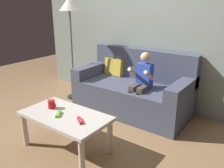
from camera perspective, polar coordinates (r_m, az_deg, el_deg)
The scene contains 9 objects.
ground_plane at distance 3.02m, azimuth -7.14°, elevation -12.62°, with size 8.10×8.10×0.00m, color olive.
wall_back at distance 3.76m, azimuth 7.63°, elevation 13.90°, with size 4.05×0.05×2.50m, color gray.
couch at distance 3.60m, azimuth 5.04°, elevation -1.53°, with size 1.69×0.80×0.90m.
person_seated_on_couch at distance 3.27m, azimuth 7.02°, elevation 0.52°, with size 0.29×0.36×0.94m.
coffee_table at distance 2.68m, azimuth -11.06°, elevation -8.41°, with size 0.98×0.54×0.42m.
game_remote_lime_near_edge at distance 2.64m, azimuth -12.67°, elevation -6.99°, with size 0.11×0.14×0.03m.
game_remote_red_center at distance 2.47m, azimuth -7.64°, elevation -8.61°, with size 0.14×0.11×0.03m.
coffee_mug at distance 2.81m, azimuth -14.21°, elevation -4.70°, with size 0.12×0.08×0.09m.
floor_lamp at distance 3.93m, azimuth -10.05°, elevation 16.52°, with size 0.32×0.32×1.65m.
Camera 1 is at (1.79, -1.85, 1.57)m, focal length 38.34 mm.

